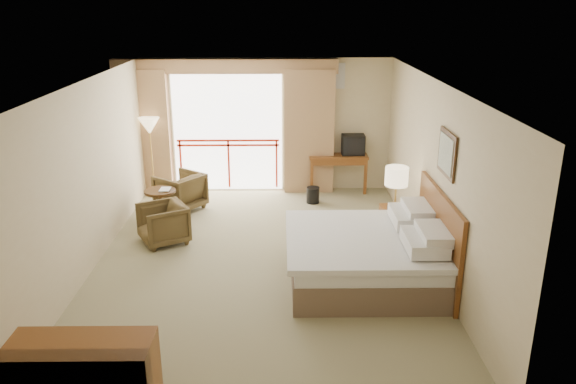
{
  "coord_description": "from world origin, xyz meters",
  "views": [
    {
      "loc": [
        0.29,
        -7.73,
        3.77
      ],
      "look_at": [
        0.39,
        0.4,
        0.98
      ],
      "focal_mm": 35.0,
      "sensor_mm": 36.0,
      "label": 1
    }
  ],
  "objects_px": {
    "table_lamp": "(397,177)",
    "wastebasket": "(313,195)",
    "nightstand": "(394,225)",
    "armchair_near": "(164,242)",
    "dresser": "(84,384)",
    "side_table": "(161,200)",
    "floor_lamp": "(149,129)",
    "tv": "(353,145)",
    "desk": "(337,162)",
    "armchair_far": "(181,209)",
    "bed": "(368,256)"
  },
  "relations": [
    {
      "from": "nightstand",
      "to": "armchair_near",
      "type": "xyz_separation_m",
      "value": [
        -3.77,
        0.02,
        -0.29
      ]
    },
    {
      "from": "desk",
      "to": "table_lamp",
      "type": "bearing_deg",
      "value": -77.97
    },
    {
      "from": "armchair_far",
      "to": "wastebasket",
      "type": "bearing_deg",
      "value": 134.26
    },
    {
      "from": "nightstand",
      "to": "table_lamp",
      "type": "distance_m",
      "value": 0.8
    },
    {
      "from": "table_lamp",
      "to": "side_table",
      "type": "xyz_separation_m",
      "value": [
        -3.98,
        0.84,
        -0.68
      ]
    },
    {
      "from": "nightstand",
      "to": "armchair_near",
      "type": "distance_m",
      "value": 3.78
    },
    {
      "from": "bed",
      "to": "armchair_far",
      "type": "bearing_deg",
      "value": 137.06
    },
    {
      "from": "bed",
      "to": "dresser",
      "type": "height_order",
      "value": "bed"
    },
    {
      "from": "desk",
      "to": "dresser",
      "type": "relative_size",
      "value": 0.91
    },
    {
      "from": "bed",
      "to": "tv",
      "type": "bearing_deg",
      "value": 86.34
    },
    {
      "from": "table_lamp",
      "to": "desk",
      "type": "bearing_deg",
      "value": 104.38
    },
    {
      "from": "tv",
      "to": "armchair_near",
      "type": "distance_m",
      "value": 4.39
    },
    {
      "from": "floor_lamp",
      "to": "tv",
      "type": "bearing_deg",
      "value": 3.9
    },
    {
      "from": "table_lamp",
      "to": "side_table",
      "type": "distance_m",
      "value": 4.12
    },
    {
      "from": "table_lamp",
      "to": "armchair_near",
      "type": "xyz_separation_m",
      "value": [
        -3.77,
        -0.03,
        -1.09
      ]
    },
    {
      "from": "nightstand",
      "to": "desk",
      "type": "distance_m",
      "value": 2.79
    },
    {
      "from": "floor_lamp",
      "to": "table_lamp",
      "type": "bearing_deg",
      "value": -27.54
    },
    {
      "from": "armchair_near",
      "to": "dresser",
      "type": "height_order",
      "value": "dresser"
    },
    {
      "from": "tv",
      "to": "armchair_near",
      "type": "relative_size",
      "value": 0.64
    },
    {
      "from": "desk",
      "to": "armchair_far",
      "type": "distance_m",
      "value": 3.33
    },
    {
      "from": "table_lamp",
      "to": "tv",
      "type": "bearing_deg",
      "value": 98.3
    },
    {
      "from": "desk",
      "to": "armchair_near",
      "type": "bearing_deg",
      "value": -141.49
    },
    {
      "from": "desk",
      "to": "armchair_far",
      "type": "xyz_separation_m",
      "value": [
        -3.07,
        -1.12,
        -0.61
      ]
    },
    {
      "from": "table_lamp",
      "to": "armchair_far",
      "type": "xyz_separation_m",
      "value": [
        -3.75,
        1.52,
        -1.09
      ]
    },
    {
      "from": "bed",
      "to": "side_table",
      "type": "relative_size",
      "value": 3.53
    },
    {
      "from": "table_lamp",
      "to": "wastebasket",
      "type": "height_order",
      "value": "table_lamp"
    },
    {
      "from": "nightstand",
      "to": "floor_lamp",
      "type": "bearing_deg",
      "value": 147.18
    },
    {
      "from": "desk",
      "to": "floor_lamp",
      "type": "bearing_deg",
      "value": -177.24
    },
    {
      "from": "tv",
      "to": "floor_lamp",
      "type": "bearing_deg",
      "value": 176.5
    },
    {
      "from": "bed",
      "to": "nightstand",
      "type": "relative_size",
      "value": 3.62
    },
    {
      "from": "desk",
      "to": "wastebasket",
      "type": "relative_size",
      "value": 3.77
    },
    {
      "from": "dresser",
      "to": "floor_lamp",
      "type": "bearing_deg",
      "value": 98.89
    },
    {
      "from": "bed",
      "to": "dresser",
      "type": "xyz_separation_m",
      "value": [
        -3.03,
        -2.82,
        0.06
      ]
    },
    {
      "from": "table_lamp",
      "to": "dresser",
      "type": "distance_m",
      "value": 5.61
    },
    {
      "from": "desk",
      "to": "armchair_near",
      "type": "xyz_separation_m",
      "value": [
        -3.09,
        -2.67,
        -0.61
      ]
    },
    {
      "from": "desk",
      "to": "side_table",
      "type": "xyz_separation_m",
      "value": [
        -3.3,
        -1.8,
        -0.19
      ]
    },
    {
      "from": "table_lamp",
      "to": "desk",
      "type": "xyz_separation_m",
      "value": [
        -0.68,
        2.64,
        -0.49
      ]
    },
    {
      "from": "bed",
      "to": "table_lamp",
      "type": "distance_m",
      "value": 1.68
    },
    {
      "from": "nightstand",
      "to": "wastebasket",
      "type": "distance_m",
      "value": 2.25
    },
    {
      "from": "desk",
      "to": "bed",
      "type": "bearing_deg",
      "value": -91.68
    },
    {
      "from": "desk",
      "to": "dresser",
      "type": "bearing_deg",
      "value": -115.92
    },
    {
      "from": "nightstand",
      "to": "armchair_near",
      "type": "relative_size",
      "value": 0.81
    },
    {
      "from": "bed",
      "to": "nightstand",
      "type": "bearing_deg",
      "value": 64.69
    },
    {
      "from": "armchair_near",
      "to": "dresser",
      "type": "bearing_deg",
      "value": -27.29
    },
    {
      "from": "bed",
      "to": "side_table",
      "type": "bearing_deg",
      "value": 146.39
    },
    {
      "from": "bed",
      "to": "armchair_near",
      "type": "distance_m",
      "value": 3.43
    },
    {
      "from": "armchair_far",
      "to": "side_table",
      "type": "xyz_separation_m",
      "value": [
        -0.23,
        -0.68,
        0.41
      ]
    },
    {
      "from": "nightstand",
      "to": "dresser",
      "type": "bearing_deg",
      "value": -136.17
    },
    {
      "from": "wastebasket",
      "to": "dresser",
      "type": "distance_m",
      "value": 6.51
    },
    {
      "from": "table_lamp",
      "to": "side_table",
      "type": "relative_size",
      "value": 1.08
    }
  ]
}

